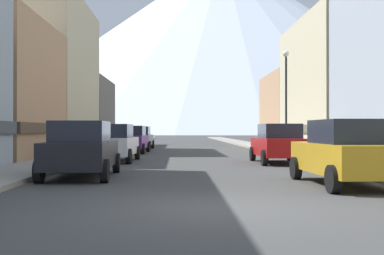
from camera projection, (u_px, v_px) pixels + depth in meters
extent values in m
plane|color=#3D3D3D|center=(217.00, 208.00, 9.22)|extent=(400.00, 400.00, 0.00)
cube|color=gray|center=(118.00, 146.00, 44.03)|extent=(2.50, 100.00, 0.15)
cube|color=gray|center=(254.00, 145.00, 44.38)|extent=(2.50, 100.00, 0.15)
cube|color=beige|center=(21.00, 77.00, 35.00)|extent=(9.37, 11.84, 10.78)
cube|color=#595444|center=(21.00, 129.00, 34.98)|extent=(9.67, 11.84, 0.50)
cube|color=#66605B|center=(59.00, 113.00, 46.23)|extent=(9.52, 10.02, 6.38)
cube|color=#2D2B29|center=(59.00, 129.00, 46.22)|extent=(9.82, 10.02, 0.50)
cube|color=beige|center=(369.00, 86.00, 33.00)|extent=(9.72, 12.26, 9.07)
cube|color=#595444|center=(369.00, 129.00, 32.99)|extent=(10.02, 12.26, 0.50)
cube|color=tan|center=(306.00, 110.00, 44.06)|extent=(6.98, 9.79, 6.63)
cube|color=brown|center=(306.00, 129.00, 44.05)|extent=(7.28, 9.79, 0.50)
cube|color=black|center=(82.00, 154.00, 15.26)|extent=(1.96, 4.45, 0.80)
cube|color=#1E232D|center=(81.00, 131.00, 15.01)|extent=(1.66, 2.24, 0.64)
cylinder|color=black|center=(64.00, 163.00, 16.85)|extent=(0.24, 0.69, 0.68)
cylinder|color=black|center=(117.00, 163.00, 16.95)|extent=(0.24, 0.69, 0.68)
cylinder|color=black|center=(39.00, 171.00, 13.56)|extent=(0.24, 0.69, 0.68)
cylinder|color=black|center=(105.00, 171.00, 13.66)|extent=(0.24, 0.69, 0.68)
cube|color=silver|center=(114.00, 146.00, 22.89)|extent=(1.98, 4.46, 0.80)
cube|color=#1E232D|center=(113.00, 131.00, 22.65)|extent=(1.67, 2.25, 0.64)
cylinder|color=black|center=(102.00, 153.00, 24.54)|extent=(0.24, 0.69, 0.68)
cylinder|color=black|center=(137.00, 153.00, 24.54)|extent=(0.24, 0.69, 0.68)
cylinder|color=black|center=(87.00, 156.00, 21.24)|extent=(0.24, 0.69, 0.68)
cylinder|color=black|center=(129.00, 156.00, 21.24)|extent=(0.24, 0.69, 0.68)
cube|color=#591E72|center=(131.00, 142.00, 31.32)|extent=(2.00, 4.47, 0.80)
cube|color=#1E232D|center=(132.00, 131.00, 31.58)|extent=(1.68, 2.26, 0.64)
cylinder|color=black|center=(143.00, 149.00, 29.66)|extent=(0.25, 0.69, 0.68)
cylinder|color=black|center=(113.00, 149.00, 29.68)|extent=(0.25, 0.69, 0.68)
cylinder|color=black|center=(148.00, 147.00, 32.96)|extent=(0.25, 0.69, 0.68)
cylinder|color=black|center=(121.00, 147.00, 32.98)|extent=(0.25, 0.69, 0.68)
cube|color=slate|center=(139.00, 140.00, 37.66)|extent=(1.95, 4.44, 0.80)
cube|color=#1E232D|center=(139.00, 131.00, 37.41)|extent=(1.65, 2.24, 0.64)
cylinder|color=black|center=(130.00, 144.00, 39.30)|extent=(0.24, 0.69, 0.68)
cylinder|color=black|center=(153.00, 144.00, 39.31)|extent=(0.24, 0.69, 0.68)
cylinder|color=black|center=(125.00, 146.00, 36.00)|extent=(0.24, 0.69, 0.68)
cylinder|color=black|center=(149.00, 146.00, 36.01)|extent=(0.24, 0.69, 0.68)
cube|color=#B28419|center=(345.00, 158.00, 13.05)|extent=(1.95, 4.44, 0.80)
cube|color=#1E232D|center=(349.00, 132.00, 12.81)|extent=(1.65, 2.24, 0.64)
cylinder|color=black|center=(296.00, 168.00, 14.65)|extent=(0.24, 0.69, 0.68)
cylinder|color=black|center=(355.00, 168.00, 14.75)|extent=(0.24, 0.69, 0.68)
cylinder|color=black|center=(333.00, 179.00, 11.35)|extent=(0.24, 0.69, 0.68)
cube|color=#9E1111|center=(278.00, 147.00, 21.83)|extent=(1.85, 4.41, 0.80)
cube|color=#1E232D|center=(279.00, 131.00, 21.59)|extent=(1.61, 2.21, 0.64)
cylinder|color=black|center=(253.00, 154.00, 23.46)|extent=(0.22, 0.68, 0.68)
cylinder|color=black|center=(290.00, 154.00, 23.50)|extent=(0.22, 0.68, 0.68)
cylinder|color=black|center=(264.00, 158.00, 20.16)|extent=(0.22, 0.68, 0.68)
cylinder|color=black|center=(308.00, 158.00, 20.21)|extent=(0.22, 0.68, 0.68)
cylinder|color=#4C4C51|center=(354.00, 156.00, 21.22)|extent=(0.44, 0.44, 0.38)
sphere|color=#356337|center=(354.00, 147.00, 21.22)|extent=(0.53, 0.53, 0.53)
cylinder|color=brown|center=(92.00, 139.00, 30.64)|extent=(0.36, 0.36, 1.50)
sphere|color=tan|center=(92.00, 126.00, 30.65)|extent=(0.24, 0.24, 0.24)
cylinder|color=black|center=(286.00, 105.00, 27.14)|extent=(0.12, 0.12, 5.50)
sphere|color=white|center=(286.00, 54.00, 27.16)|extent=(0.36, 0.36, 0.36)
cone|color=silver|center=(223.00, 44.00, 270.07)|extent=(267.68, 267.68, 100.39)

